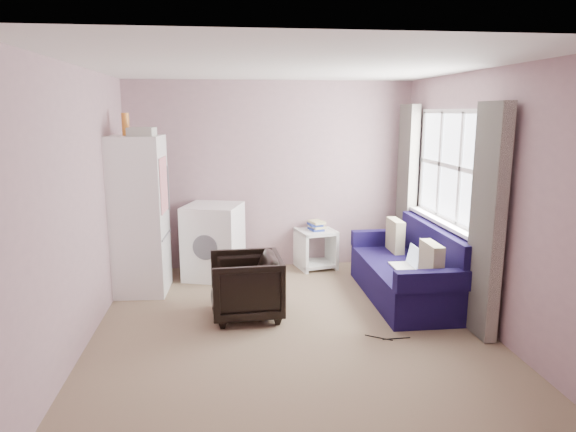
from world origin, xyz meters
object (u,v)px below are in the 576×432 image
object	(u,v)px
side_table	(316,246)
sofa	(411,272)
fridge	(138,215)
washing_machine	(214,240)
armchair	(246,283)

from	to	relation	value
side_table	sofa	size ratio (longest dim) A/B	0.35
sofa	side_table	bearing A→B (deg)	124.91
sofa	fridge	bearing A→B (deg)	169.54
fridge	sofa	distance (m)	3.21
washing_machine	side_table	xyz separation A→B (m)	(1.37, 0.23, -0.19)
washing_machine	armchair	bearing A→B (deg)	-58.86
washing_machine	side_table	bearing A→B (deg)	25.95
armchair	side_table	world-z (taller)	armchair
armchair	side_table	size ratio (longest dim) A/B	1.11
fridge	side_table	distance (m)	2.40
side_table	washing_machine	bearing A→B (deg)	-170.43
fridge	side_table	xyz separation A→B (m)	(2.21, 0.69, -0.62)
side_table	sofa	bearing A→B (deg)	-55.29
fridge	sofa	bearing A→B (deg)	-7.77
washing_machine	sofa	bearing A→B (deg)	-8.45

